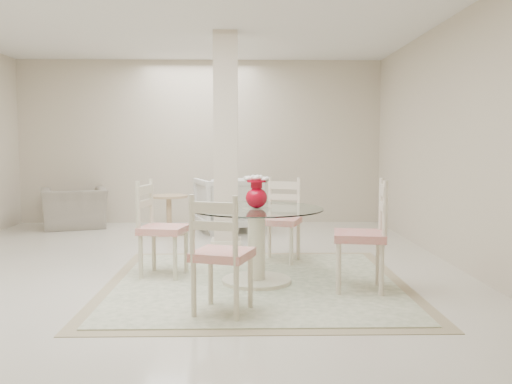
{
  "coord_description": "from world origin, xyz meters",
  "views": [
    {
      "loc": [
        0.73,
        -5.56,
        1.31
      ],
      "look_at": [
        0.84,
        -0.36,
        0.85
      ],
      "focal_mm": 38.0,
      "sensor_mm": 36.0,
      "label": 1
    }
  ],
  "objects_px": {
    "dining_chair_south": "(219,246)",
    "recliner_taupe": "(75,208)",
    "column": "(226,141)",
    "dining_chair_west": "(157,221)",
    "red_vase": "(257,192)",
    "dining_table": "(256,245)",
    "armchair_white": "(228,204)",
    "dining_chair_east": "(368,227)",
    "side_table": "(169,216)",
    "dining_chair_north": "(282,213)"
  },
  "relations": [
    {
      "from": "dining_chair_south",
      "to": "recliner_taupe",
      "type": "relative_size",
      "value": 1.07
    },
    {
      "from": "column",
      "to": "dining_chair_west",
      "type": "xyz_separation_m",
      "value": [
        -0.63,
        -1.56,
        -0.79
      ]
    },
    {
      "from": "red_vase",
      "to": "dining_chair_south",
      "type": "distance_m",
      "value": 1.07
    },
    {
      "from": "dining_chair_west",
      "to": "dining_chair_south",
      "type": "bearing_deg",
      "value": -140.42
    },
    {
      "from": "dining_table",
      "to": "armchair_white",
      "type": "relative_size",
      "value": 1.38
    },
    {
      "from": "dining_table",
      "to": "armchair_white",
      "type": "height_order",
      "value": "armchair_white"
    },
    {
      "from": "dining_table",
      "to": "dining_chair_west",
      "type": "distance_m",
      "value": 1.04
    },
    {
      "from": "recliner_taupe",
      "to": "dining_chair_east",
      "type": "bearing_deg",
      "value": 115.58
    },
    {
      "from": "dining_table",
      "to": "dining_chair_south",
      "type": "distance_m",
      "value": 1.03
    },
    {
      "from": "red_vase",
      "to": "armchair_white",
      "type": "distance_m",
      "value": 3.21
    },
    {
      "from": "dining_chair_west",
      "to": "side_table",
      "type": "bearing_deg",
      "value": 16.93
    },
    {
      "from": "dining_chair_north",
      "to": "dining_chair_south",
      "type": "distance_m",
      "value": 2.03
    },
    {
      "from": "column",
      "to": "recliner_taupe",
      "type": "distance_m",
      "value": 3.11
    },
    {
      "from": "dining_chair_east",
      "to": "recliner_taupe",
      "type": "height_order",
      "value": "dining_chair_east"
    },
    {
      "from": "dining_chair_north",
      "to": "side_table",
      "type": "bearing_deg",
      "value": 146.95
    },
    {
      "from": "dining_chair_north",
      "to": "armchair_white",
      "type": "xyz_separation_m",
      "value": [
        -0.67,
        2.19,
        -0.14
      ]
    },
    {
      "from": "dining_table",
      "to": "dining_chair_south",
      "type": "xyz_separation_m",
      "value": [
        -0.3,
        -0.97,
        0.18
      ]
    },
    {
      "from": "dining_chair_east",
      "to": "dining_chair_south",
      "type": "distance_m",
      "value": 1.45
    },
    {
      "from": "dining_table",
      "to": "armchair_white",
      "type": "xyz_separation_m",
      "value": [
        -0.36,
        3.16,
        0.04
      ]
    },
    {
      "from": "dining_chair_east",
      "to": "dining_chair_north",
      "type": "relative_size",
      "value": 1.07
    },
    {
      "from": "dining_chair_east",
      "to": "side_table",
      "type": "bearing_deg",
      "value": -135.93
    },
    {
      "from": "red_vase",
      "to": "side_table",
      "type": "relative_size",
      "value": 0.54
    },
    {
      "from": "column",
      "to": "recliner_taupe",
      "type": "bearing_deg",
      "value": 146.16
    },
    {
      "from": "dining_chair_east",
      "to": "recliner_taupe",
      "type": "xyz_separation_m",
      "value": [
        -3.76,
        3.79,
        -0.27
      ]
    },
    {
      "from": "column",
      "to": "dining_chair_north",
      "type": "bearing_deg",
      "value": -53.95
    },
    {
      "from": "dining_chair_south",
      "to": "side_table",
      "type": "distance_m",
      "value": 3.98
    },
    {
      "from": "column",
      "to": "side_table",
      "type": "height_order",
      "value": "column"
    },
    {
      "from": "red_vase",
      "to": "dining_chair_south",
      "type": "relative_size",
      "value": 0.3
    },
    {
      "from": "column",
      "to": "dining_table",
      "type": "distance_m",
      "value": 2.13
    },
    {
      "from": "dining_chair_south",
      "to": "dining_chair_north",
      "type": "bearing_deg",
      "value": -88.99
    },
    {
      "from": "red_vase",
      "to": "dining_chair_south",
      "type": "height_order",
      "value": "dining_chair_south"
    },
    {
      "from": "dining_table",
      "to": "column",
      "type": "bearing_deg",
      "value": 100.49
    },
    {
      "from": "armchair_white",
      "to": "side_table",
      "type": "height_order",
      "value": "armchair_white"
    },
    {
      "from": "column",
      "to": "dining_table",
      "type": "relative_size",
      "value": 2.17
    },
    {
      "from": "side_table",
      "to": "dining_chair_west",
      "type": "bearing_deg",
      "value": -84.68
    },
    {
      "from": "dining_chair_east",
      "to": "armchair_white",
      "type": "distance_m",
      "value": 3.71
    },
    {
      "from": "dining_chair_south",
      "to": "dining_table",
      "type": "bearing_deg",
      "value": -88.99
    },
    {
      "from": "dining_chair_east",
      "to": "armchair_white",
      "type": "bearing_deg",
      "value": -149.28
    },
    {
      "from": "dining_table",
      "to": "recliner_taupe",
      "type": "distance_m",
      "value": 4.46
    },
    {
      "from": "red_vase",
      "to": "recliner_taupe",
      "type": "relative_size",
      "value": 0.32
    },
    {
      "from": "dining_chair_west",
      "to": "side_table",
      "type": "xyz_separation_m",
      "value": [
        -0.24,
        2.59,
        -0.29
      ]
    },
    {
      "from": "dining_table",
      "to": "armchair_white",
      "type": "bearing_deg",
      "value": 96.57
    },
    {
      "from": "armchair_white",
      "to": "dining_chair_west",
      "type": "bearing_deg",
      "value": 60.33
    },
    {
      "from": "column",
      "to": "dining_chair_east",
      "type": "xyz_separation_m",
      "value": [
        1.32,
        -2.15,
        -0.77
      ]
    },
    {
      "from": "dining_chair_north",
      "to": "recliner_taupe",
      "type": "bearing_deg",
      "value": 159.27
    },
    {
      "from": "dining_chair_north",
      "to": "recliner_taupe",
      "type": "xyz_separation_m",
      "value": [
        -3.08,
        2.52,
        -0.23
      ]
    },
    {
      "from": "dining_chair_north",
      "to": "dining_chair_south",
      "type": "height_order",
      "value": "same"
    },
    {
      "from": "dining_chair_east",
      "to": "column",
      "type": "bearing_deg",
      "value": -138.97
    },
    {
      "from": "armchair_white",
      "to": "dining_chair_east",
      "type": "bearing_deg",
      "value": 93.63
    },
    {
      "from": "dining_chair_north",
      "to": "dining_chair_west",
      "type": "relative_size",
      "value": 0.98
    }
  ]
}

